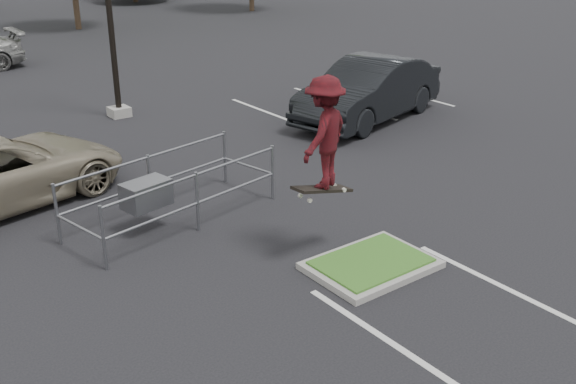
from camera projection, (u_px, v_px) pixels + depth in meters
ground at (371, 268)px, 12.16m from camera, size 120.00×120.00×0.00m
grass_median at (371, 264)px, 12.13m from camera, size 2.20×1.60×0.16m
stall_lines at (152, 186)px, 15.85m from camera, size 22.62×17.60×0.01m
cart_corral at (153, 192)px, 13.44m from camera, size 4.66×2.42×1.26m
skateboarder at (324, 134)px, 11.81m from camera, size 1.50×1.23×2.26m
car_r_charc at (369, 90)px, 20.59m from camera, size 6.01×3.36×1.88m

